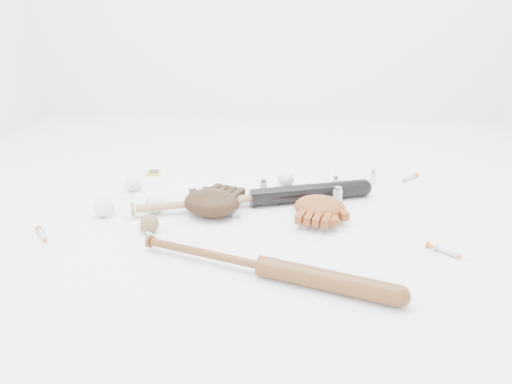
# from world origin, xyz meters

# --- Properties ---
(bat_dark) EXTENTS (0.98, 0.36, 0.07)m
(bat_dark) POSITION_xyz_m (0.01, 0.06, 0.04)
(bat_dark) COLOR black
(bat_dark) RESTS_ON ground
(bat_wood) EXTENTS (0.83, 0.35, 0.06)m
(bat_wood) POSITION_xyz_m (0.07, -0.45, 0.03)
(bat_wood) COLOR brown
(bat_wood) RESTS_ON ground
(glove_dark) EXTENTS (0.34, 0.34, 0.09)m
(glove_dark) POSITION_xyz_m (-0.14, -0.02, 0.05)
(glove_dark) COLOR black
(glove_dark) RESTS_ON ground
(glove_tan) EXTENTS (0.29, 0.29, 0.08)m
(glove_tan) POSITION_xyz_m (0.27, -0.03, 0.04)
(glove_tan) COLOR brown
(glove_tan) RESTS_ON ground
(trading_card) EXTENTS (0.07, 0.09, 0.00)m
(trading_card) POSITION_xyz_m (-0.48, 0.41, 0.00)
(trading_card) COLOR gold
(trading_card) RESTS_ON ground
(pedestal) EXTENTS (0.08, 0.08, 0.04)m
(pedestal) POSITION_xyz_m (0.14, 0.18, 0.02)
(pedestal) COLOR white
(pedestal) RESTS_ON ground
(baseball_on_pedestal) EXTENTS (0.07, 0.07, 0.07)m
(baseball_on_pedestal) POSITION_xyz_m (0.14, 0.18, 0.08)
(baseball_on_pedestal) COLOR white
(baseball_on_pedestal) RESTS_ON pedestal
(baseball_left) EXTENTS (0.08, 0.08, 0.08)m
(baseball_left) POSITION_xyz_m (-0.54, -0.07, 0.04)
(baseball_left) COLOR white
(baseball_left) RESTS_ON ground
(baseball_upper) EXTENTS (0.07, 0.07, 0.07)m
(baseball_upper) POSITION_xyz_m (-0.51, 0.20, 0.04)
(baseball_upper) COLOR white
(baseball_upper) RESTS_ON ground
(baseball_mid) EXTENTS (0.07, 0.07, 0.07)m
(baseball_mid) POSITION_xyz_m (-0.36, -0.02, 0.04)
(baseball_mid) COLOR white
(baseball_mid) RESTS_ON ground
(baseball_aged) EXTENTS (0.07, 0.07, 0.07)m
(baseball_aged) POSITION_xyz_m (-0.34, -0.19, 0.03)
(baseball_aged) COLOR brown
(baseball_aged) RESTS_ON ground
(syringe_0) EXTENTS (0.12, 0.14, 0.02)m
(syringe_0) POSITION_xyz_m (-0.70, -0.26, 0.01)
(syringe_0) COLOR #ADBCC6
(syringe_0) RESTS_ON ground
(syringe_1) EXTENTS (0.17, 0.09, 0.02)m
(syringe_1) POSITION_xyz_m (-0.09, -0.02, 0.01)
(syringe_1) COLOR #ADBCC6
(syringe_1) RESTS_ON ground
(syringe_2) EXTENTS (0.07, 0.15, 0.02)m
(syringe_2) POSITION_xyz_m (0.21, 0.15, 0.01)
(syringe_2) COLOR #ADBCC6
(syringe_2) RESTS_ON ground
(syringe_3) EXTENTS (0.14, 0.13, 0.02)m
(syringe_3) POSITION_xyz_m (0.67, -0.29, 0.01)
(syringe_3) COLOR #ADBCC6
(syringe_3) RESTS_ON ground
(syringe_4) EXTENTS (0.12, 0.12, 0.02)m
(syringe_4) POSITION_xyz_m (0.70, 0.40, 0.01)
(syringe_4) COLOR #ADBCC6
(syringe_4) RESTS_ON ground
(syringe_5) EXTENTS (0.12, 0.14, 0.02)m
(syringe_5) POSITION_xyz_m (-0.33, -0.23, 0.01)
(syringe_5) COLOR #ADBCC6
(syringe_5) RESTS_ON ground
(vial_0) EXTENTS (0.02, 0.02, 0.06)m
(vial_0) POSITION_xyz_m (0.35, 0.26, 0.03)
(vial_0) COLOR silver
(vial_0) RESTS_ON ground
(vial_1) EXTENTS (0.03, 0.03, 0.07)m
(vial_1) POSITION_xyz_m (0.53, 0.34, 0.03)
(vial_1) COLOR silver
(vial_1) RESTS_ON ground
(vial_2) EXTENTS (0.03, 0.03, 0.08)m
(vial_2) POSITION_xyz_m (0.05, 0.16, 0.04)
(vial_2) COLOR silver
(vial_2) RESTS_ON ground
(vial_3) EXTENTS (0.04, 0.04, 0.09)m
(vial_3) POSITION_xyz_m (0.35, 0.07, 0.04)
(vial_3) COLOR silver
(vial_3) RESTS_ON ground
(vial_4) EXTENTS (0.02, 0.02, 0.06)m
(vial_4) POSITION_xyz_m (-0.53, -0.07, 0.03)
(vial_4) COLOR silver
(vial_4) RESTS_ON ground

